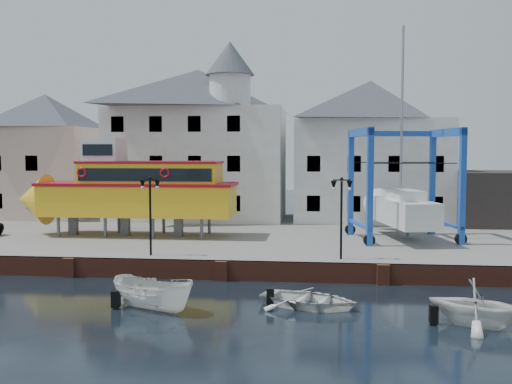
# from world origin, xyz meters

# --- Properties ---
(ground) EXTENTS (140.00, 140.00, 0.00)m
(ground) POSITION_xyz_m (0.00, 0.00, 0.00)
(ground) COLOR black
(ground) RESTS_ON ground
(hardstanding) EXTENTS (44.00, 22.00, 1.00)m
(hardstanding) POSITION_xyz_m (0.00, 11.00, 0.50)
(hardstanding) COLOR slate
(hardstanding) RESTS_ON ground
(quay_wall) EXTENTS (44.00, 0.47, 1.00)m
(quay_wall) POSITION_xyz_m (-0.00, 0.10, 0.50)
(quay_wall) COLOR brown
(quay_wall) RESTS_ON ground
(building_pink) EXTENTS (8.00, 7.00, 10.30)m
(building_pink) POSITION_xyz_m (-18.00, 18.00, 6.15)
(building_pink) COLOR #D1AA9D
(building_pink) RESTS_ON hardstanding
(building_white_main) EXTENTS (14.00, 8.30, 14.00)m
(building_white_main) POSITION_xyz_m (-4.87, 18.39, 7.34)
(building_white_main) COLOR silver
(building_white_main) RESTS_ON hardstanding
(building_white_right) EXTENTS (12.00, 8.00, 11.20)m
(building_white_right) POSITION_xyz_m (9.00, 19.00, 6.60)
(building_white_right) COLOR silver
(building_white_right) RESTS_ON hardstanding
(shed_dark) EXTENTS (8.00, 7.00, 4.00)m
(shed_dark) POSITION_xyz_m (19.00, 17.00, 3.00)
(shed_dark) COLOR #262422
(shed_dark) RESTS_ON hardstanding
(lamp_post_left) EXTENTS (1.12, 0.32, 4.20)m
(lamp_post_left) POSITION_xyz_m (-4.00, 1.20, 4.17)
(lamp_post_left) COLOR black
(lamp_post_left) RESTS_ON hardstanding
(lamp_post_right) EXTENTS (1.12, 0.32, 4.20)m
(lamp_post_right) POSITION_xyz_m (6.00, 1.20, 4.17)
(lamp_post_right) COLOR black
(lamp_post_right) RESTS_ON hardstanding
(tour_boat) EXTENTS (14.59, 3.56, 6.35)m
(tour_boat) POSITION_xyz_m (-7.71, 8.04, 3.99)
(tour_boat) COLOR #59595E
(tour_boat) RESTS_ON hardstanding
(travel_lift) EXTENTS (7.00, 9.08, 13.31)m
(travel_lift) POSITION_xyz_m (9.95, 9.02, 3.22)
(travel_lift) COLOR blue
(travel_lift) RESTS_ON hardstanding
(motorboat_a) EXTENTS (4.30, 3.05, 1.56)m
(motorboat_a) POSITION_xyz_m (-1.89, -5.55, 0.00)
(motorboat_a) COLOR white
(motorboat_a) RESTS_ON ground
(motorboat_b) EXTENTS (4.85, 4.11, 0.85)m
(motorboat_b) POSITION_xyz_m (4.44, -4.41, 0.00)
(motorboat_b) COLOR white
(motorboat_b) RESTS_ON ground
(motorboat_c) EXTENTS (4.48, 4.22, 1.87)m
(motorboat_c) POSITION_xyz_m (10.74, -6.40, 0.00)
(motorboat_c) COLOR white
(motorboat_c) RESTS_ON ground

